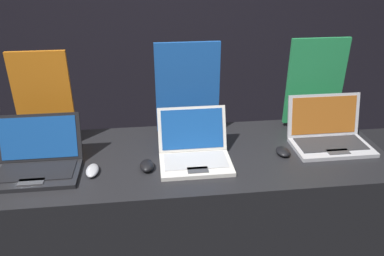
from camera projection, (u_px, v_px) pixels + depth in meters
name	position (u px, v px, depth m)	size (l,w,h in m)	color
display_counter	(192.00, 221.00, 2.09)	(1.98, 0.71, 0.86)	black
laptop_front	(37.00, 160.00, 1.74)	(0.39, 0.30, 0.24)	black
mouse_front	(92.00, 170.00, 1.74)	(0.06, 0.11, 0.03)	#B2B2B7
promo_stand_front	(44.00, 102.00, 1.91)	(0.29, 0.07, 0.50)	black
laptop_middle	(194.00, 150.00, 1.83)	(0.34, 0.32, 0.23)	silver
mouse_middle	(147.00, 166.00, 1.77)	(0.07, 0.10, 0.04)	black
promo_stand_middle	(188.00, 92.00, 2.02)	(0.34, 0.07, 0.52)	black
laptop_back	(328.00, 134.00, 1.98)	(0.40, 0.29, 0.24)	#B7B7BC
mouse_back	(283.00, 152.00, 1.90)	(0.07, 0.10, 0.03)	black
promo_stand_back	(315.00, 85.00, 2.11)	(0.33, 0.07, 0.51)	black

